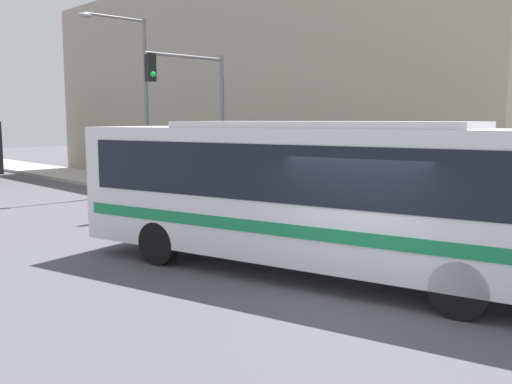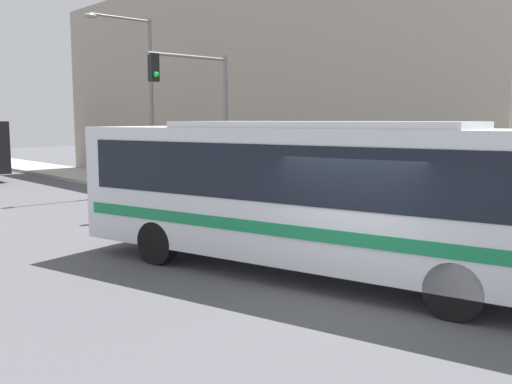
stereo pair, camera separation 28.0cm
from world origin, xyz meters
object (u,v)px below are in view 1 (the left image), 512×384
Objects in this scene: city_bus at (322,188)px; fire_hydrant at (412,217)px; parking_meter at (271,182)px; pedestrian_mid_block at (199,172)px; street_lamp at (137,88)px; pedestrian_near_corner at (189,167)px; traffic_light_pole at (197,101)px.

city_bus reaches higher than fire_hydrant.
city_bus is at bearing -127.06° from parking_meter.
parking_meter is 5.91m from pedestrian_mid_block.
fire_hydrant is 5.30m from parking_meter.
street_lamp is 3.98× the size of pedestrian_near_corner.
city_bus is 4.70m from fire_hydrant.
street_lamp reaches higher than pedestrian_mid_block.
street_lamp reaches higher than traffic_light_pole.
street_lamp is (0.80, 5.16, 0.71)m from traffic_light_pole.
city_bus is at bearing -171.54° from fire_hydrant.
city_bus reaches higher than parking_meter.
pedestrian_near_corner is (6.22, 12.84, -0.70)m from city_bus.
traffic_light_pole is 5.67m from pedestrian_near_corner.
parking_meter is (0.00, 5.28, 0.50)m from fire_hydrant.
city_bus is 1.55× the size of street_lamp.
fire_hydrant is at bearing -98.09° from pedestrian_near_corner.
traffic_light_pole is at bearing -128.21° from pedestrian_mid_block.
street_lamp is at bearing 81.20° from traffic_light_pole.
traffic_light_pole reaches higher than city_bus.
traffic_light_pole is at bearing 109.88° from parking_meter.
parking_meter is at bearing -103.89° from pedestrian_mid_block.
traffic_light_pole reaches higher than pedestrian_mid_block.
fire_hydrant is 12.30m from pedestrian_near_corner.
street_lamp is (-0.18, 13.13, 3.91)m from fire_hydrant.
traffic_light_pole is (3.52, 8.64, 1.98)m from city_bus.
street_lamp is 4.41m from pedestrian_mid_block.
fire_hydrant is at bearing -89.23° from street_lamp.
fire_hydrant is at bearing -83.03° from traffic_light_pole.
pedestrian_near_corner is (1.73, 12.17, 0.51)m from fire_hydrant.
fire_hydrant is 0.12× the size of street_lamp.
traffic_light_pole is 2.92× the size of pedestrian_near_corner.
parking_meter is at bearing -104.09° from pedestrian_near_corner.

